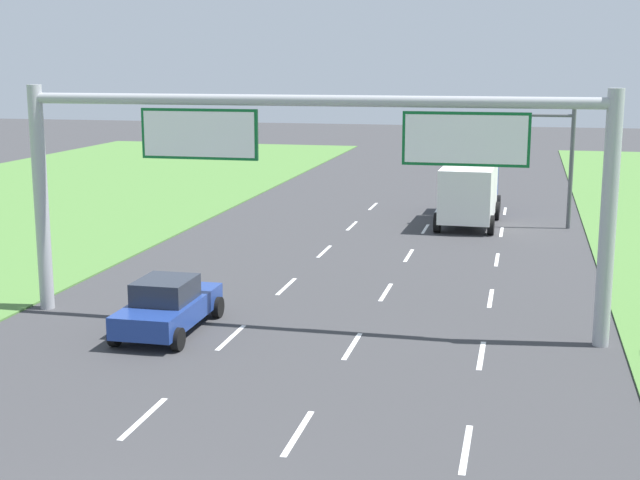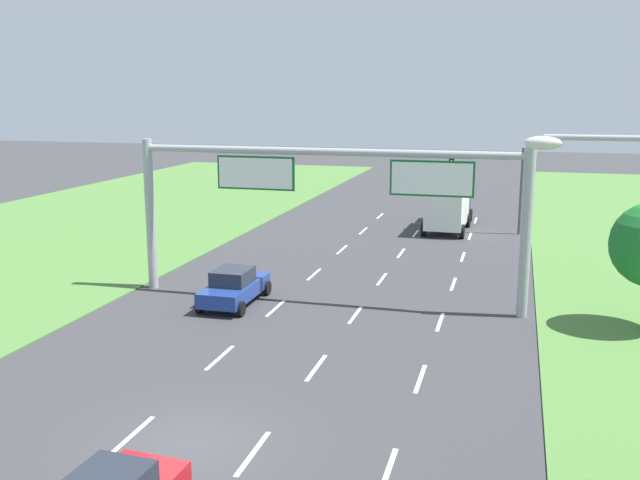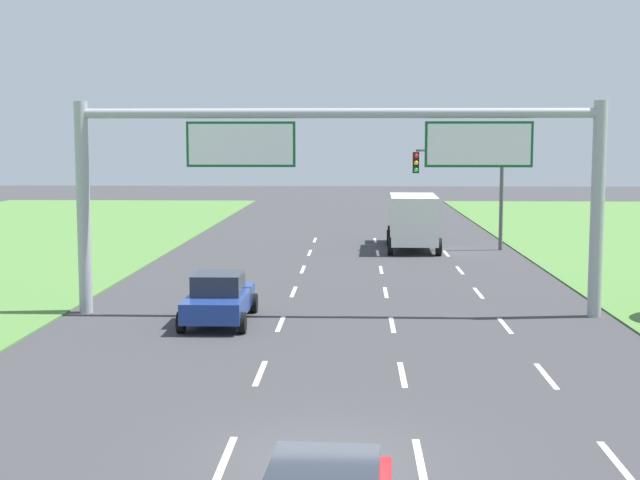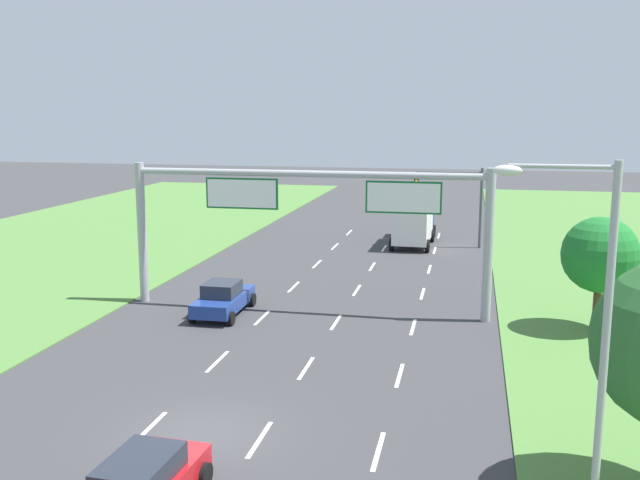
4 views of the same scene
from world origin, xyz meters
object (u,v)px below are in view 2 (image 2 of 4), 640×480
Objects in this scene: car_lead_silver at (234,287)px; box_truck at (449,205)px; sign_gantry at (328,191)px; traffic_light_mast at (491,174)px.

car_lead_silver is 21.39m from box_truck.
sign_gantry is at bearing -99.25° from box_truck.
sign_gantry reaches higher than box_truck.
sign_gantry is at bearing 20.23° from car_lead_silver.
traffic_light_mast is (10.02, 19.47, 3.09)m from car_lead_silver.
box_truck reaches higher than car_lead_silver.
car_lead_silver is at bearing -159.40° from sign_gantry.
box_truck is at bearing 167.21° from traffic_light_mast.
traffic_light_mast is (2.67, -0.61, 2.26)m from box_truck.
sign_gantry is 19.08m from traffic_light_mast.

